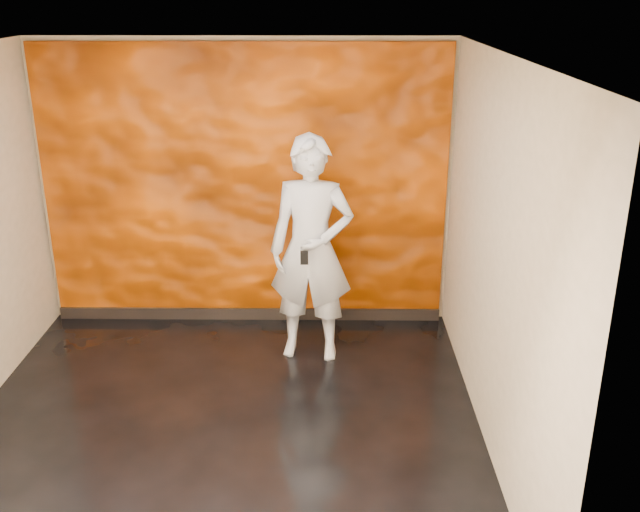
% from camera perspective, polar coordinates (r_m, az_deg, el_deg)
% --- Properties ---
extents(room, '(4.02, 4.02, 2.81)m').
position_cam_1_polar(room, '(5.12, -8.43, -0.25)').
color(room, black).
rests_on(room, ground).
extents(feature_wall, '(3.90, 0.06, 2.75)m').
position_cam_1_polar(feature_wall, '(6.98, -6.02, 5.38)').
color(feature_wall, '#E45700').
rests_on(feature_wall, ground).
extents(baseboard, '(3.90, 0.04, 0.12)m').
position_cam_1_polar(baseboard, '(7.40, -5.67, -4.61)').
color(baseboard, black).
rests_on(baseboard, ground).
extents(man, '(0.80, 0.58, 2.05)m').
position_cam_1_polar(man, '(6.32, -0.68, 0.49)').
color(man, '#ABB1BD').
rests_on(man, ground).
extents(phone, '(0.07, 0.02, 0.12)m').
position_cam_1_polar(phone, '(6.04, -1.27, -0.14)').
color(phone, black).
rests_on(phone, man).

